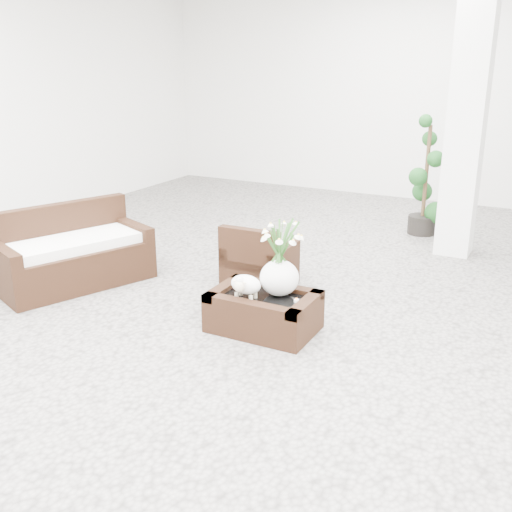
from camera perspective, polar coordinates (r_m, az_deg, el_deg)
The scene contains 9 objects.
ground at distance 5.57m, azimuth 0.48°, elevation -5.77°, with size 11.00×11.00×0.00m, color gray.
column at distance 7.42m, azimuth 19.53°, elevation 13.30°, with size 0.40×0.40×3.50m, color white.
coffee_table at distance 5.26m, azimuth 0.73°, elevation -5.44°, with size 0.90×0.60×0.31m, color black.
sheep_figurine at distance 5.13m, azimuth -0.96°, elevation -2.91°, with size 0.28×0.23×0.21m, color white.
planter_narcissus at distance 5.10m, azimuth 2.27°, elevation 0.48°, with size 0.44×0.44×0.80m, color white, non-canonical shape.
tealight at distance 5.09m, azimuth 3.86°, elevation -4.22°, with size 0.04×0.04×0.03m, color white.
armchair at distance 6.18m, azimuth 0.40°, elevation 0.11°, with size 0.64×0.61×0.68m, color black.
loveseat at distance 6.49m, azimuth -16.95°, elevation 0.80°, with size 1.53×0.73×0.81m, color black.
topiary at distance 8.27m, azimuth 15.84°, elevation 7.24°, with size 0.41×0.41×1.55m, color #133D15, non-canonical shape.
Camera 1 is at (2.33, -4.51, 2.28)m, focal length 42.13 mm.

